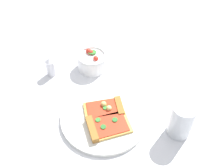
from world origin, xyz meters
TOP-DOWN VIEW (x-y plane):
  - ground_plane at (0.00, 0.00)m, footprint 2.40×2.40m
  - plate at (-0.03, -0.00)m, footprint 0.27×0.27m
  - pizza_slice_near at (-0.01, -0.02)m, footprint 0.11×0.14m
  - pizza_slice_far at (-0.07, 0.02)m, footprint 0.12×0.14m
  - salad_bowl at (0.19, -0.09)m, footprint 0.11×0.11m
  - soda_glass at (-0.20, -0.16)m, footprint 0.07×0.07m
  - paper_napkin at (0.07, -0.24)m, footprint 0.16×0.12m
  - pepper_shaker at (0.24, 0.05)m, footprint 0.03×0.03m

SIDE VIEW (x-z plane):
  - ground_plane at x=0.00m, z-range 0.00..0.00m
  - paper_napkin at x=0.07m, z-range 0.00..0.00m
  - plate at x=-0.03m, z-range 0.00..0.01m
  - pizza_slice_far at x=-0.07m, z-range 0.01..0.03m
  - pizza_slice_near at x=-0.01m, z-range 0.01..0.03m
  - salad_bowl at x=0.19m, z-range 0.00..0.07m
  - pepper_shaker at x=0.24m, z-range 0.00..0.07m
  - soda_glass at x=-0.20m, z-range 0.00..0.11m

